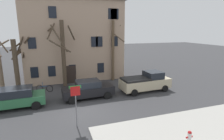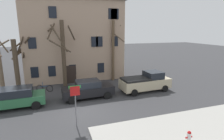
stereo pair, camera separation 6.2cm
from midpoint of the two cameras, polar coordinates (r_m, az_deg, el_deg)
name	(u,v)px [view 1 (the left image)]	position (r m, az deg, el deg)	size (l,w,h in m)	color
ground_plane	(85,111)	(14.40, -8.72, -12.95)	(120.00, 120.00, 0.00)	#38383A
sidewalk_slab	(199,138)	(12.23, 25.87, -18.90)	(11.86, 6.11, 0.12)	#A8A59E
building_main	(73,32)	(24.38, -12.40, 11.65)	(12.25, 7.29, 11.48)	tan
tree_bare_mid	(17,61)	(21.12, -28.16, 2.41)	(2.29, 2.27, 5.51)	#4C3D2D
tree_bare_far	(63,50)	(20.09, -15.56, 6.14)	(3.01, 3.05, 7.98)	#4C3D2D
tree_bare_end	(113,49)	(21.80, 0.23, 6.64)	(2.65, 2.68, 7.25)	brown
car_green_wagon	(15,98)	(16.52, -28.57, -7.74)	(4.52, 2.25, 1.64)	#2D6B42
car_black_sedan	(88,89)	(16.70, -7.74, -6.10)	(4.72, 2.21, 1.67)	black
pickup_truck_beige	(146,82)	(18.71, 10.60, -3.73)	(5.24, 2.36, 1.98)	#C6B793
fire_hydrant	(189,136)	(11.34, 23.31, -18.86)	(0.42, 0.22, 0.68)	silver
street_sign_pole	(76,99)	(11.66, -11.68, -8.91)	(0.76, 0.07, 2.80)	slate
bicycle_leaning	(45,88)	(19.53, -20.81, -5.47)	(1.63, 0.72, 1.03)	black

